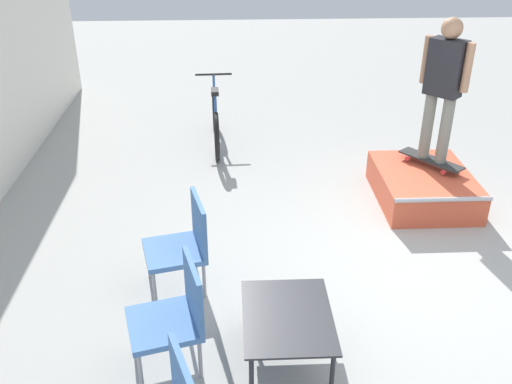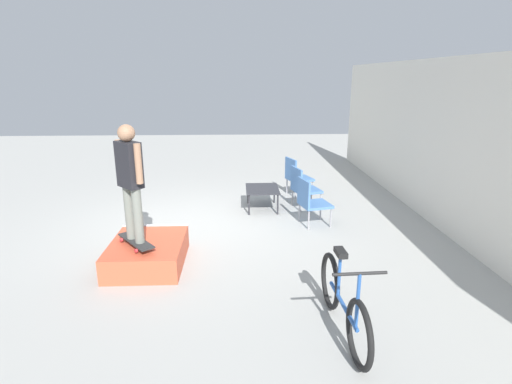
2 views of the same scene
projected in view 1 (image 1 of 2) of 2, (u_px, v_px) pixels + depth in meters
The scene contains 8 objects.
ground_plane at pixel (417, 279), 5.39m from camera, with size 24.00×24.00×0.00m, color #A8A8A3.
skate_ramp_box at pixel (423, 186), 6.67m from camera, with size 1.31×1.04×0.38m.
skateboard_on_ramp at pixel (431, 160), 6.69m from camera, with size 0.74×0.65×0.07m.
person_skater at pixel (444, 80), 6.24m from camera, with size 0.43×0.42×1.62m.
coffee_table at pixel (287, 320), 4.29m from camera, with size 0.88×0.68×0.44m.
patio_chair_center at pixel (175, 312), 4.24m from camera, with size 0.64×0.64×0.88m.
patio_chair_right at pixel (184, 241), 5.09m from camera, with size 0.63×0.63×0.88m.
bicycle at pixel (216, 121), 8.02m from camera, with size 1.70×0.52×0.93m.
Camera 1 is at (-4.28, 1.72, 3.27)m, focal length 40.00 mm.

